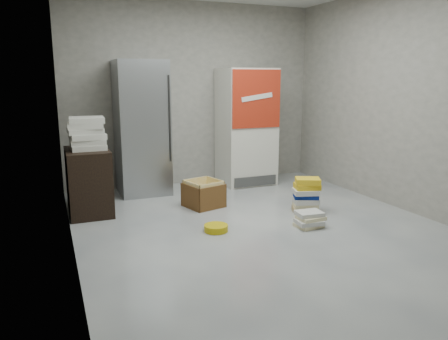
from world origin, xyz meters
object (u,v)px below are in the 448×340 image
coke_cooler (246,127)px  wood_shelf (89,181)px  phonebook_stack_main (306,195)px  cardboard_box (204,196)px  steel_fridge (142,128)px

coke_cooler → wood_shelf: bearing=-163.7°
phonebook_stack_main → coke_cooler: bearing=109.7°
coke_cooler → phonebook_stack_main: bearing=-89.2°
wood_shelf → cardboard_box: (1.40, -0.29, -0.26)m
wood_shelf → phonebook_stack_main: bearing=-21.9°
steel_fridge → cardboard_box: 1.42m
coke_cooler → phonebook_stack_main: coke_cooler is taller
coke_cooler → cardboard_box: bearing=-136.8°
steel_fridge → phonebook_stack_main: size_ratio=4.35×
steel_fridge → coke_cooler: steel_fridge is taller
wood_shelf → phonebook_stack_main: size_ratio=1.83×
steel_fridge → cardboard_box: (0.57, -1.02, -0.81)m
steel_fridge → coke_cooler: size_ratio=1.06×
coke_cooler → wood_shelf: size_ratio=2.25×
steel_fridge → phonebook_stack_main: steel_fridge is taller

